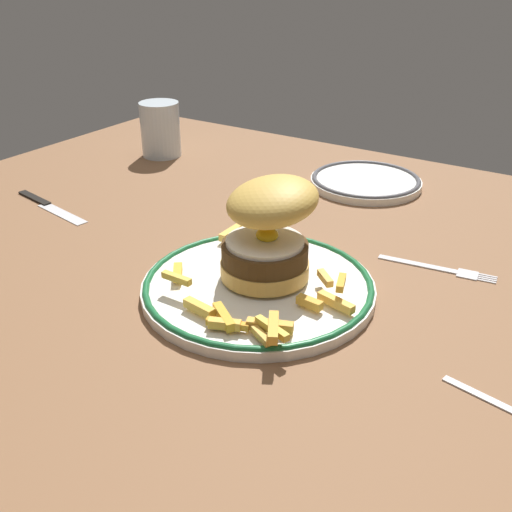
# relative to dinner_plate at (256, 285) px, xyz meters

# --- Properties ---
(ground_plane) EXTENTS (1.33, 1.05, 0.04)m
(ground_plane) POSITION_rel_dinner_plate_xyz_m (0.00, 0.05, -0.03)
(ground_plane) COLOR brown
(dinner_plate) EXTENTS (0.27, 0.27, 0.02)m
(dinner_plate) POSITION_rel_dinner_plate_xyz_m (0.00, 0.00, 0.00)
(dinner_plate) COLOR white
(dinner_plate) RESTS_ON ground_plane
(burger) EXTENTS (0.15, 0.15, 0.12)m
(burger) POSITION_rel_dinner_plate_xyz_m (0.01, 0.02, 0.06)
(burger) COLOR gold
(burger) RESTS_ON dinner_plate
(fries_pile) EXTENTS (0.22, 0.21, 0.02)m
(fries_pile) POSITION_rel_dinner_plate_xyz_m (0.02, -0.04, 0.01)
(fries_pile) COLOR #EBB84D
(fries_pile) RESTS_ON dinner_plate
(water_glass) EXTENTS (0.07, 0.07, 0.10)m
(water_glass) POSITION_rel_dinner_plate_xyz_m (-0.43, 0.33, 0.03)
(water_glass) COLOR silver
(water_glass) RESTS_ON ground_plane
(side_plate) EXTENTS (0.18, 0.18, 0.02)m
(side_plate) POSITION_rel_dinner_plate_xyz_m (-0.03, 0.39, -0.00)
(side_plate) COLOR white
(side_plate) RESTS_ON ground_plane
(fork) EXTENTS (0.14, 0.03, 0.00)m
(fork) POSITION_rel_dinner_plate_xyz_m (0.16, 0.17, -0.01)
(fork) COLOR silver
(fork) RESTS_ON ground_plane
(knife) EXTENTS (0.18, 0.04, 0.01)m
(knife) POSITION_rel_dinner_plate_xyz_m (-0.42, 0.04, -0.01)
(knife) COLOR black
(knife) RESTS_ON ground_plane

